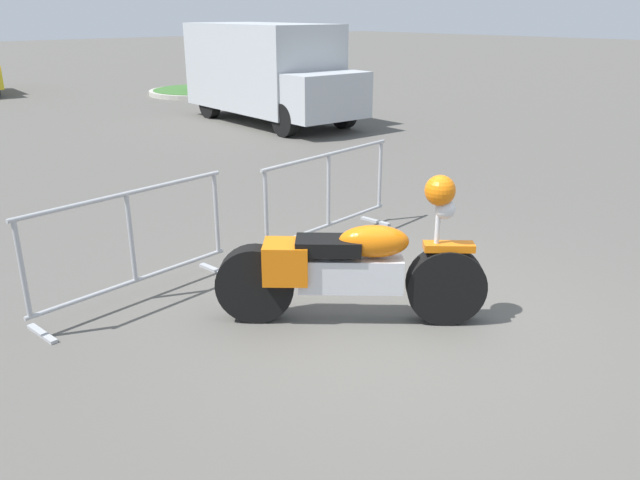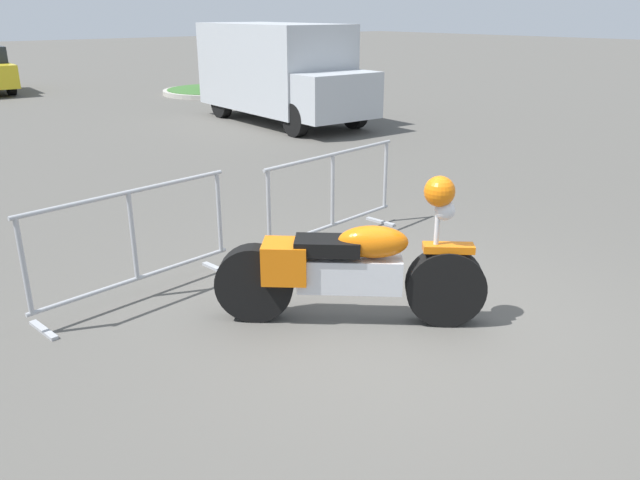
% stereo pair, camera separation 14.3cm
% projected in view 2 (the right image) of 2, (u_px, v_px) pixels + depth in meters
% --- Properties ---
extents(ground_plane, '(120.00, 120.00, 0.00)m').
position_uv_depth(ground_plane, '(395.00, 321.00, 5.54)').
color(ground_plane, '#54514C').
extents(motorcycle, '(1.85, 1.74, 1.33)m').
position_uv_depth(motorcycle, '(350.00, 268.00, 5.38)').
color(motorcycle, black).
rests_on(motorcycle, ground).
extents(crowd_barrier_near, '(2.09, 0.66, 1.07)m').
position_uv_depth(crowd_barrier_near, '(134.00, 244.00, 5.80)').
color(crowd_barrier_near, '#9EA0A5').
rests_on(crowd_barrier_near, ground).
extents(crowd_barrier_far, '(2.09, 0.66, 1.07)m').
position_uv_depth(crowd_barrier_far, '(333.00, 196.00, 7.28)').
color(crowd_barrier_far, '#9EA0A5').
rests_on(crowd_barrier_far, ground).
extents(delivery_van, '(2.18, 5.08, 2.31)m').
position_uv_depth(delivery_van, '(279.00, 70.00, 15.10)').
color(delivery_van, '#B2B7BC').
rests_on(delivery_van, ground).
extents(planter_island, '(3.40, 3.40, 1.24)m').
position_uv_depth(planter_island, '(224.00, 80.00, 20.48)').
color(planter_island, '#ADA89E').
rests_on(planter_island, ground).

